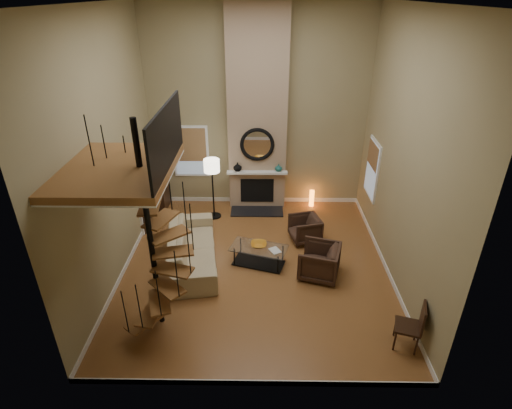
{
  "coord_description": "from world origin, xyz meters",
  "views": [
    {
      "loc": [
        0.11,
        -7.68,
        5.7
      ],
      "look_at": [
        0.0,
        0.4,
        1.4
      ],
      "focal_mm": 28.49,
      "sensor_mm": 36.0,
      "label": 1
    }
  ],
  "objects_px": {
    "armchair_near": "(307,228)",
    "coffee_table": "(259,254)",
    "sofa": "(191,247)",
    "hutch": "(159,178)",
    "side_chair": "(414,324)",
    "armchair_far": "(323,262)",
    "accent_lamp": "(312,198)",
    "floor_lamp": "(212,170)"
  },
  "relations": [
    {
      "from": "armchair_far",
      "to": "side_chair",
      "type": "distance_m",
      "value": 2.43
    },
    {
      "from": "hutch",
      "to": "coffee_table",
      "type": "relative_size",
      "value": 1.3
    },
    {
      "from": "accent_lamp",
      "to": "side_chair",
      "type": "height_order",
      "value": "side_chair"
    },
    {
      "from": "coffee_table",
      "to": "side_chair",
      "type": "xyz_separation_m",
      "value": [
        2.73,
        -2.45,
        0.24
      ]
    },
    {
      "from": "sofa",
      "to": "armchair_far",
      "type": "relative_size",
      "value": 3.14
    },
    {
      "from": "floor_lamp",
      "to": "armchair_far",
      "type": "bearing_deg",
      "value": -44.36
    },
    {
      "from": "hutch",
      "to": "sofa",
      "type": "height_order",
      "value": "hutch"
    },
    {
      "from": "armchair_near",
      "to": "accent_lamp",
      "type": "bearing_deg",
      "value": 155.75
    },
    {
      "from": "armchair_far",
      "to": "accent_lamp",
      "type": "relative_size",
      "value": 1.74
    },
    {
      "from": "armchair_near",
      "to": "coffee_table",
      "type": "bearing_deg",
      "value": -64.82
    },
    {
      "from": "sofa",
      "to": "side_chair",
      "type": "distance_m",
      "value": 4.99
    },
    {
      "from": "sofa",
      "to": "coffee_table",
      "type": "distance_m",
      "value": 1.57
    },
    {
      "from": "floor_lamp",
      "to": "coffee_table",
      "type": "bearing_deg",
      "value": -60.26
    },
    {
      "from": "armchair_far",
      "to": "accent_lamp",
      "type": "xyz_separation_m",
      "value": [
        0.12,
        3.31,
        -0.1
      ]
    },
    {
      "from": "hutch",
      "to": "accent_lamp",
      "type": "distance_m",
      "value": 4.47
    },
    {
      "from": "sofa",
      "to": "floor_lamp",
      "type": "relative_size",
      "value": 1.54
    },
    {
      "from": "coffee_table",
      "to": "sofa",
      "type": "bearing_deg",
      "value": 176.93
    },
    {
      "from": "floor_lamp",
      "to": "accent_lamp",
      "type": "height_order",
      "value": "floor_lamp"
    },
    {
      "from": "accent_lamp",
      "to": "floor_lamp",
      "type": "bearing_deg",
      "value": -166.44
    },
    {
      "from": "floor_lamp",
      "to": "side_chair",
      "type": "xyz_separation_m",
      "value": [
        4.0,
        -4.68,
        -0.89
      ]
    },
    {
      "from": "sofa",
      "to": "coffee_table",
      "type": "bearing_deg",
      "value": -101.69
    },
    {
      "from": "armchair_near",
      "to": "armchair_far",
      "type": "height_order",
      "value": "armchair_far"
    },
    {
      "from": "armchair_far",
      "to": "coffee_table",
      "type": "height_order",
      "value": "armchair_far"
    },
    {
      "from": "accent_lamp",
      "to": "side_chair",
      "type": "distance_m",
      "value": 5.5
    },
    {
      "from": "armchair_far",
      "to": "accent_lamp",
      "type": "height_order",
      "value": "armchair_far"
    },
    {
      "from": "accent_lamp",
      "to": "armchair_far",
      "type": "bearing_deg",
      "value": -92.06
    },
    {
      "from": "armchair_near",
      "to": "coffee_table",
      "type": "relative_size",
      "value": 0.51
    },
    {
      "from": "hutch",
      "to": "side_chair",
      "type": "height_order",
      "value": "hutch"
    },
    {
      "from": "coffee_table",
      "to": "side_chair",
      "type": "bearing_deg",
      "value": -41.92
    },
    {
      "from": "sofa",
      "to": "side_chair",
      "type": "xyz_separation_m",
      "value": [
        4.3,
        -2.54,
        0.13
      ]
    },
    {
      "from": "sofa",
      "to": "side_chair",
      "type": "bearing_deg",
      "value": -129.17
    },
    {
      "from": "armchair_near",
      "to": "armchair_far",
      "type": "xyz_separation_m",
      "value": [
        0.2,
        -1.43,
        0.0
      ]
    },
    {
      "from": "hutch",
      "to": "coffee_table",
      "type": "bearing_deg",
      "value": -43.42
    },
    {
      "from": "coffee_table",
      "to": "accent_lamp",
      "type": "bearing_deg",
      "value": 62.06
    },
    {
      "from": "hutch",
      "to": "sofa",
      "type": "bearing_deg",
      "value": -63.66
    },
    {
      "from": "armchair_far",
      "to": "side_chair",
      "type": "xyz_separation_m",
      "value": [
        1.31,
        -2.04,
        0.17
      ]
    },
    {
      "from": "coffee_table",
      "to": "accent_lamp",
      "type": "relative_size",
      "value": 2.85
    },
    {
      "from": "sofa",
      "to": "accent_lamp",
      "type": "xyz_separation_m",
      "value": [
        3.11,
        2.82,
        -0.15
      ]
    },
    {
      "from": "side_chair",
      "to": "sofa",
      "type": "bearing_deg",
      "value": 149.45
    },
    {
      "from": "coffee_table",
      "to": "floor_lamp",
      "type": "height_order",
      "value": "floor_lamp"
    },
    {
      "from": "coffee_table",
      "to": "side_chair",
      "type": "relative_size",
      "value": 1.48
    },
    {
      "from": "armchair_near",
      "to": "side_chair",
      "type": "distance_m",
      "value": 3.79
    }
  ]
}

